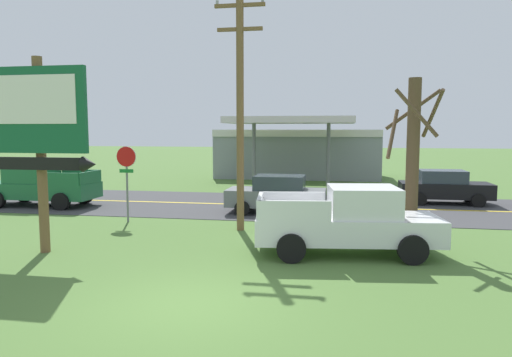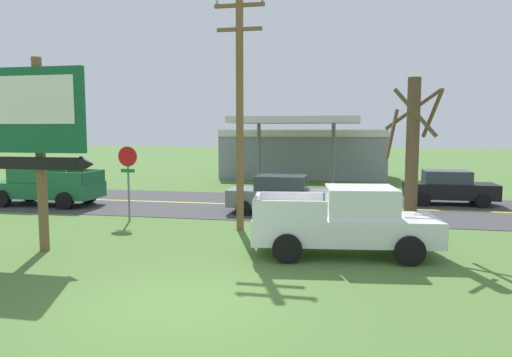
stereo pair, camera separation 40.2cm
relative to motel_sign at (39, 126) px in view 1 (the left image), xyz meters
The scene contains 12 objects.
ground_plane 7.29m from the motel_sign, 30.69° to the right, with size 180.00×180.00×0.00m, color #4C7033.
road_asphalt 11.78m from the motel_sign, 61.12° to the left, with size 140.00×8.00×0.02m, color #3D3D3F.
road_centre_line 11.77m from the motel_sign, 61.12° to the left, with size 126.00×0.20×0.01m, color gold.
motel_sign is the anchor object (origin of this frame).
stop_sign 5.14m from the motel_sign, 86.29° to the left, with size 0.80×0.08×2.95m.
utility_pole 6.51m from the motel_sign, 40.07° to the left, with size 1.76×0.26×8.32m.
bare_tree 11.21m from the motel_sign, 17.18° to the left, with size 1.81×1.66×5.18m.
gas_station 24.52m from the motel_sign, 77.52° to the left, with size 12.00×11.50×4.40m.
pickup_white_parked_on_lawn 9.25m from the motel_sign, ahead, with size 5.40×2.71×1.96m.
pickup_green_on_road 9.90m from the motel_sign, 124.97° to the left, with size 5.20×2.24×1.96m.
car_black_near_lane 18.09m from the motel_sign, 41.31° to the left, with size 4.20×2.00×1.64m.
car_grey_mid_lane 10.12m from the motel_sign, 53.41° to the left, with size 4.20×2.00×1.64m.
Camera 1 is at (3.01, -9.00, 3.56)m, focal length 33.28 mm.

